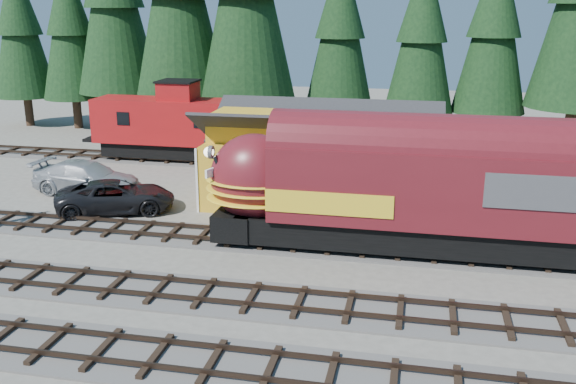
% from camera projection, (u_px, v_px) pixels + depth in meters
% --- Properties ---
extents(ground, '(120.00, 120.00, 0.00)m').
position_uv_depth(ground, '(279.00, 280.00, 25.28)').
color(ground, '#6B665B').
rests_on(ground, ground).
extents(track_siding, '(68.00, 3.20, 0.33)m').
position_uv_depth(track_siding, '(530.00, 261.00, 27.04)').
color(track_siding, '#4C4947').
rests_on(track_siding, ground).
extents(track_main_south, '(68.00, 3.20, 0.33)m').
position_uv_depth(track_main_south, '(557.00, 328.00, 21.41)').
color(track_main_south, '#4C4947').
rests_on(track_main_south, ground).
extents(track_spur, '(32.00, 3.20, 0.33)m').
position_uv_depth(track_spur, '(194.00, 161.00, 44.13)').
color(track_spur, '#4C4947').
rests_on(track_spur, ground).
extents(depot, '(12.80, 7.00, 5.30)m').
position_uv_depth(depot, '(322.00, 150.00, 34.29)').
color(depot, orange).
rests_on(depot, ground).
extents(conifer_backdrop, '(78.88, 22.26, 17.25)m').
position_uv_depth(conifer_backdrop, '(453.00, 5.00, 43.70)').
color(conifer_backdrop, black).
rests_on(conifer_backdrop, ground).
extents(locomotive, '(17.18, 3.41, 4.67)m').
position_uv_depth(locomotive, '(392.00, 192.00, 27.46)').
color(locomotive, black).
rests_on(locomotive, ground).
extents(caboose, '(9.82, 2.85, 5.10)m').
position_uv_depth(caboose, '(167.00, 124.00, 43.79)').
color(caboose, black).
rests_on(caboose, ground).
extents(pickup_truck_a, '(6.61, 4.87, 1.67)m').
position_uv_depth(pickup_truck_a, '(116.00, 197.00, 33.31)').
color(pickup_truck_a, black).
rests_on(pickup_truck_a, ground).
extents(pickup_truck_b, '(6.57, 3.16, 1.85)m').
position_uv_depth(pickup_truck_b, '(87.00, 178.00, 36.49)').
color(pickup_truck_b, '#ADB1B5').
rests_on(pickup_truck_b, ground).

